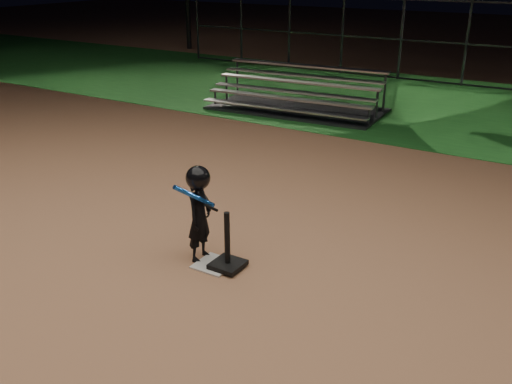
# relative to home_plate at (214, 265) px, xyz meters

# --- Properties ---
(ground) EXTENTS (80.00, 80.00, 0.00)m
(ground) POSITION_rel_home_plate_xyz_m (0.00, 0.00, -0.01)
(ground) COLOR #AB714D
(ground) RESTS_ON ground
(grass_strip) EXTENTS (60.00, 8.00, 0.01)m
(grass_strip) POSITION_rel_home_plate_xyz_m (0.00, 10.00, -0.01)
(grass_strip) COLOR #194F1C
(grass_strip) RESTS_ON ground
(home_plate) EXTENTS (0.45, 0.45, 0.02)m
(home_plate) POSITION_rel_home_plate_xyz_m (0.00, 0.00, 0.00)
(home_plate) COLOR beige
(home_plate) RESTS_ON ground
(batting_tee) EXTENTS (0.38, 0.38, 0.74)m
(batting_tee) POSITION_rel_home_plate_xyz_m (0.18, 0.03, 0.14)
(batting_tee) COLOR black
(batting_tee) RESTS_ON home_plate
(child_batter) EXTENTS (0.41, 0.64, 1.26)m
(child_batter) POSITION_rel_home_plate_xyz_m (-0.25, 0.06, 0.66)
(child_batter) COLOR black
(child_batter) RESTS_ON ground
(bleacher_left) EXTENTS (4.45, 2.39, 1.06)m
(bleacher_left) POSITION_rel_home_plate_xyz_m (-2.85, 7.60, 0.21)
(bleacher_left) COLOR #B0B0B4
(bleacher_left) RESTS_ON ground
(backstop_fence) EXTENTS (20.08, 0.08, 2.50)m
(backstop_fence) POSITION_rel_home_plate_xyz_m (0.00, 13.00, 1.24)
(backstop_fence) COLOR #38383D
(backstop_fence) RESTS_ON ground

